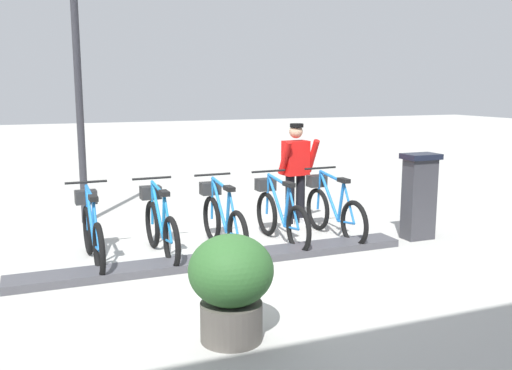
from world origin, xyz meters
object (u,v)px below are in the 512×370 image
(bike_docked_0, at_px, (332,209))
(bike_docked_1, at_px, (279,214))
(worker_near_rack, at_px, (296,170))
(bike_docked_2, at_px, (222,219))
(bike_docked_3, at_px, (160,225))
(planter_bush, at_px, (231,282))
(lamp_post, at_px, (76,49))
(payment_kiosk, at_px, (419,195))
(bike_docked_4, at_px, (92,231))

(bike_docked_0, relative_size, bike_docked_1, 1.00)
(worker_near_rack, bearing_deg, bike_docked_2, 120.59)
(bike_docked_0, bearing_deg, bike_docked_3, 90.00)
(planter_bush, bearing_deg, bike_docked_3, 0.59)
(bike_docked_2, bearing_deg, lamp_post, 34.87)
(lamp_post, bearing_deg, bike_docked_2, -145.13)
(bike_docked_2, height_order, planter_bush, bike_docked_2)
(payment_kiosk, relative_size, bike_docked_3, 0.74)
(bike_docked_1, relative_size, worker_near_rack, 1.04)
(bike_docked_2, bearing_deg, bike_docked_1, -90.00)
(bike_docked_1, distance_m, planter_bush, 3.27)
(bike_docked_4, distance_m, worker_near_rack, 3.51)
(bike_docked_2, distance_m, planter_bush, 2.90)
(bike_docked_2, xyz_separation_m, worker_near_rack, (0.94, -1.59, 0.48))
(payment_kiosk, relative_size, bike_docked_2, 0.74)
(bike_docked_0, distance_m, bike_docked_1, 0.88)
(bike_docked_3, distance_m, worker_near_rack, 2.68)
(bike_docked_1, height_order, bike_docked_4, same)
(payment_kiosk, xyz_separation_m, worker_near_rack, (1.51, 1.29, 0.24))
(bike_docked_0, distance_m, bike_docked_4, 3.51)
(payment_kiosk, height_order, bike_docked_3, payment_kiosk)
(bike_docked_0, xyz_separation_m, lamp_post, (2.34, 3.38, 2.41))
(bike_docked_0, height_order, lamp_post, lamp_post)
(bike_docked_1, relative_size, lamp_post, 0.39)
(bike_docked_0, relative_size, planter_bush, 1.77)
(bike_docked_4, bearing_deg, bike_docked_0, -90.00)
(planter_bush, bearing_deg, lamp_post, 8.70)
(payment_kiosk, height_order, bike_docked_1, payment_kiosk)
(bike_docked_0, bearing_deg, lamp_post, 55.33)
(payment_kiosk, distance_m, planter_bush, 4.34)
(worker_near_rack, xyz_separation_m, planter_bush, (-3.72, 2.44, -0.37))
(bike_docked_0, bearing_deg, bike_docked_1, 90.00)
(bike_docked_2, distance_m, bike_docked_4, 1.75)
(payment_kiosk, distance_m, bike_docked_4, 4.68)
(worker_near_rack, bearing_deg, bike_docked_0, -170.20)
(bike_docked_0, relative_size, lamp_post, 0.39)
(bike_docked_0, relative_size, bike_docked_3, 1.00)
(worker_near_rack, relative_size, planter_bush, 1.71)
(bike_docked_3, relative_size, lamp_post, 0.39)
(bike_docked_3, bearing_deg, worker_near_rack, -69.14)
(bike_docked_2, height_order, lamp_post, lamp_post)
(bike_docked_2, bearing_deg, bike_docked_0, -90.00)
(bike_docked_3, xyz_separation_m, bike_docked_4, (0.00, 0.88, 0.00))
(bike_docked_1, height_order, lamp_post, lamp_post)
(bike_docked_0, distance_m, worker_near_rack, 1.07)
(planter_bush, bearing_deg, bike_docked_0, -43.14)
(bike_docked_2, relative_size, lamp_post, 0.39)
(payment_kiosk, relative_size, lamp_post, 0.29)
(bike_docked_3, bearing_deg, planter_bush, -179.41)
(payment_kiosk, bearing_deg, bike_docked_0, 63.18)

